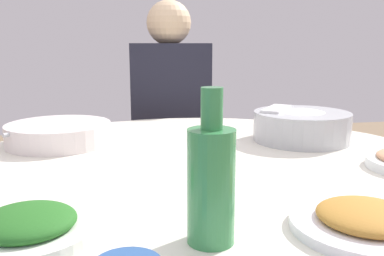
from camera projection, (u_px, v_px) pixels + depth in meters
name	position (u px, v px, depth m)	size (l,w,h in m)	color
round_dining_table	(204.00, 193.00, 1.05)	(1.29, 1.29, 0.73)	#99999E
rice_bowl	(301.00, 126.00, 1.27)	(0.29, 0.29, 0.10)	#B2B5BA
soup_bowl	(59.00, 134.00, 1.23)	(0.30, 0.30, 0.06)	white
dish_tofu_braise	(367.00, 221.00, 0.66)	(0.24, 0.24, 0.04)	white
dish_greens	(28.00, 228.00, 0.63)	(0.20, 0.20, 0.05)	white
green_bottle	(211.00, 182.00, 0.61)	(0.07, 0.07, 0.23)	#378549
stool_for_diner_left	(171.00, 218.00, 1.98)	(0.31, 0.31, 0.44)	brown
diner_left	(170.00, 104.00, 1.87)	(0.35, 0.35, 0.76)	#2D333D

